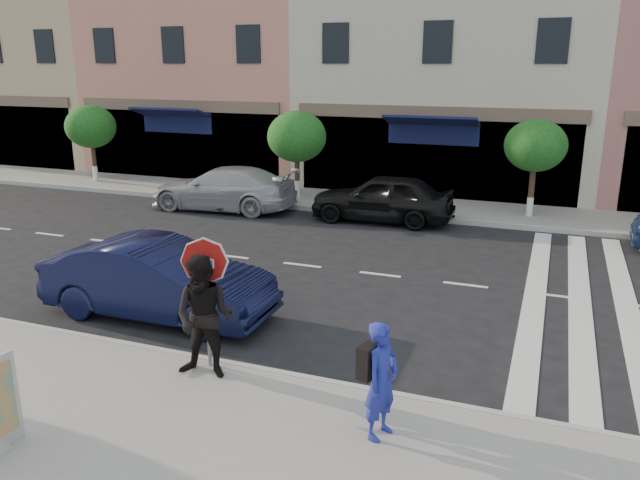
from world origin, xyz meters
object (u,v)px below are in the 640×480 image
Objects in this scene: walker at (204,318)px; car_far_left at (223,188)px; photographer at (382,381)px; stop_sign at (205,273)px; car_near_mid at (159,280)px; car_far_mid at (382,198)px.

walker is 12.12m from car_far_left.
car_far_left is (-8.67, 11.28, -0.22)m from photographer.
car_far_left is (-5.59, 10.39, -1.01)m from stop_sign.
photographer is (3.09, -0.90, -0.79)m from stop_sign.
car_near_mid is 9.19m from car_far_mid.
walker is at bearing -0.48° from car_far_mid.
car_far_mid is (-0.09, 10.70, -0.98)m from stop_sign.
stop_sign reaches higher than walker.
car_near_mid is at bearing 79.50° from photographer.
photographer is 3.03m from walker.
photographer is at bearing 13.69° from car_far_mid.
car_far_mid is (2.06, 8.95, -0.01)m from car_near_mid.
walker is 0.39× the size of car_far_left.
stop_sign is 1.36× the size of photographer.
stop_sign reaches higher than car_far_left.
stop_sign is at bearing -130.08° from car_near_mid.
stop_sign is at bearing 107.51° from walker.
walker is at bearing 94.70° from photographer.
stop_sign is 1.11× the size of walker.
car_near_mid is (-2.28, 2.04, -0.36)m from walker.
stop_sign is at bearing 25.17° from car_far_left.
walker is at bearing -132.73° from car_near_mid.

